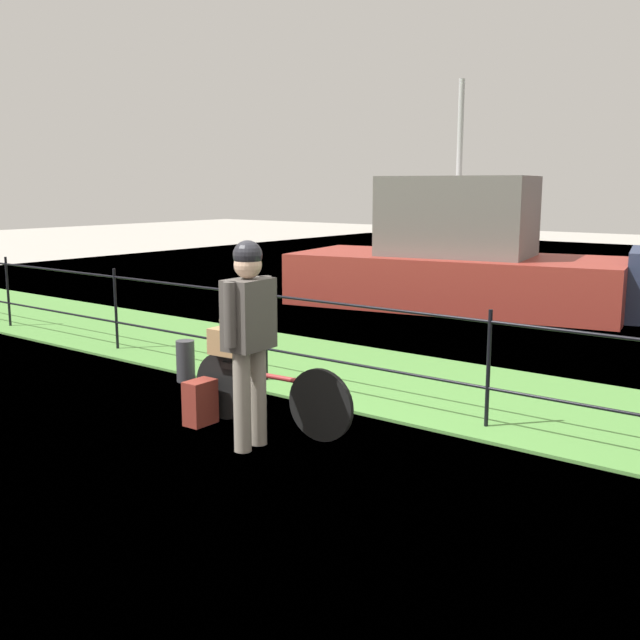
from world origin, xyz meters
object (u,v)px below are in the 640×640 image
cyclist_person (249,326)px  mooring_bollard (186,361)px  terrier_dog (234,320)px  moored_boat_mid (456,261)px  backpack_on_paving (200,402)px  wooden_crate (233,342)px  bicycle_main (268,392)px

cyclist_person → mooring_bollard: size_ratio=3.73×
terrier_dog → cyclist_person: 0.71m
cyclist_person → moored_boat_mid: size_ratio=0.28×
backpack_on_paving → moored_boat_mid: bearing=8.7°
backpack_on_paving → mooring_bollard: mooring_bollard is taller
backpack_on_paving → mooring_bollard: bearing=51.2°
backpack_on_paving → wooden_crate: bearing=-36.9°
bicycle_main → cyclist_person: 0.83m
bicycle_main → mooring_bollard: bicycle_main is taller
cyclist_person → moored_boat_mid: (-2.07, 7.46, -0.19)m
backpack_on_paving → moored_boat_mid: (-1.31, 7.29, 0.61)m
bicycle_main → mooring_bollard: size_ratio=3.73×
wooden_crate → backpack_on_paving: (-0.17, -0.25, -0.53)m
cyclist_person → wooden_crate: bearing=145.2°
terrier_dog → wooden_crate: bearing=-176.2°
wooden_crate → moored_boat_mid: moored_boat_mid is taller
wooden_crate → backpack_on_paving: size_ratio=0.97×
wooden_crate → mooring_bollard: wooden_crate is taller
terrier_dog → moored_boat_mid: 7.20m
backpack_on_paving → mooring_bollard: size_ratio=0.89×
bicycle_main → backpack_on_paving: (-0.56, -0.27, -0.13)m
mooring_bollard → moored_boat_mid: moored_boat_mid is taller
wooden_crate → terrier_dog: 0.20m
bicycle_main → wooden_crate: wooden_crate is taller
wooden_crate → moored_boat_mid: (-1.48, 7.04, 0.08)m
bicycle_main → backpack_on_paving: bearing=-154.3°
wooden_crate → backpack_on_paving: bearing=-125.4°
bicycle_main → backpack_on_paving: size_ratio=4.20×
terrier_dog → mooring_bollard: terrier_dog is taller
backpack_on_paving → mooring_bollard: (-1.22, 0.93, 0.03)m
wooden_crate → mooring_bollard: (-1.39, 0.68, -0.51)m
terrier_dog → mooring_bollard: bearing=154.4°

